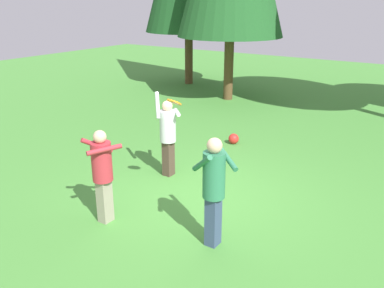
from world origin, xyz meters
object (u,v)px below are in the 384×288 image
object	(u,v)px
frisbee	(174,102)
ball_red	(234,139)
person_thrower	(168,132)
person_catcher	(214,183)
person_bystander	(102,169)

from	to	relation	value
frisbee	ball_red	size ratio (longest dim) A/B	1.10
ball_red	frisbee	bearing A→B (deg)	-79.30
frisbee	ball_red	bearing A→B (deg)	100.70
frisbee	ball_red	world-z (taller)	frisbee
person_thrower	ball_red	world-z (taller)	person_thrower
person_catcher	frisbee	bearing A→B (deg)	-0.00
person_thrower	person_bystander	distance (m)	2.20
person_bystander	ball_red	size ratio (longest dim) A/B	5.94
person_thrower	person_catcher	distance (m)	2.81
person_thrower	frisbee	bearing A→B (deg)	0.00
person_thrower	person_bystander	xyz separation A→B (m)	(0.27, -2.18, -0.01)
person_bystander	ball_red	xyz separation A→B (m)	(-0.06, 4.76, -0.84)
person_thrower	person_bystander	size ratio (longest dim) A/B	1.11
person_thrower	person_catcher	world-z (taller)	person_thrower
person_catcher	frisbee	world-z (taller)	frisbee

